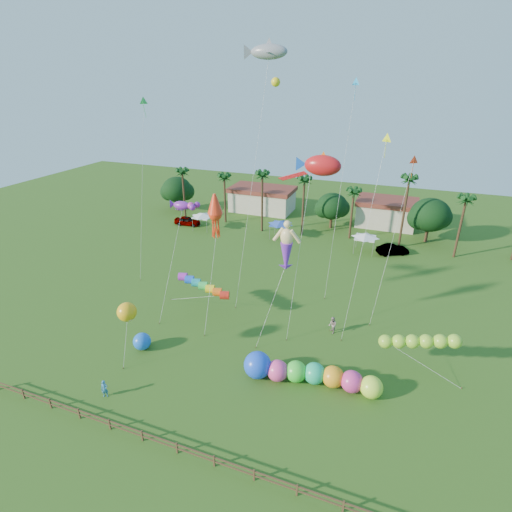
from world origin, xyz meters
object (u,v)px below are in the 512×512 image
(car_a, at_px, (187,221))
(blue_ball, at_px, (142,341))
(spectator_b, at_px, (332,325))
(car_b, at_px, (393,250))
(spectator_a, at_px, (105,389))
(caterpillar_inflatable, at_px, (306,374))

(car_a, relative_size, blue_ball, 2.70)
(spectator_b, bearing_deg, car_b, 138.24)
(spectator_b, bearing_deg, car_a, -158.19)
(spectator_a, xyz_separation_m, blue_ball, (-0.96, 6.65, 0.06))
(car_a, xyz_separation_m, blue_ball, (14.15, -33.56, 0.07))
(blue_ball, bearing_deg, spectator_a, -81.81)
(car_b, relative_size, spectator_a, 2.91)
(car_b, distance_m, caterpillar_inflatable, 32.63)
(car_a, height_order, spectator_b, spectator_b)
(car_b, relative_size, caterpillar_inflatable, 0.39)
(spectator_b, bearing_deg, blue_ball, -91.78)
(car_a, bearing_deg, caterpillar_inflatable, -142.38)
(spectator_a, relative_size, spectator_b, 0.87)
(spectator_a, distance_m, spectator_b, 22.96)
(spectator_a, height_order, caterpillar_inflatable, caterpillar_inflatable)
(car_b, height_order, blue_ball, blue_ball)
(spectator_a, height_order, spectator_b, spectator_b)
(car_a, relative_size, caterpillar_inflatable, 0.39)
(spectator_b, xyz_separation_m, blue_ball, (-17.24, -9.55, -0.06))
(car_a, xyz_separation_m, spectator_a, (15.10, -40.21, 0.01))
(spectator_b, height_order, blue_ball, spectator_b)
(car_a, bearing_deg, spectator_a, -165.16)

